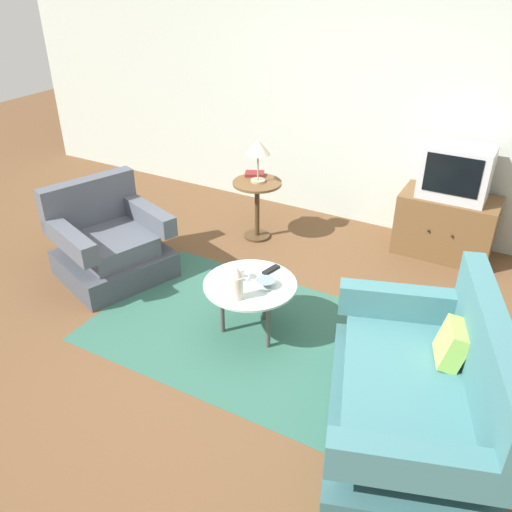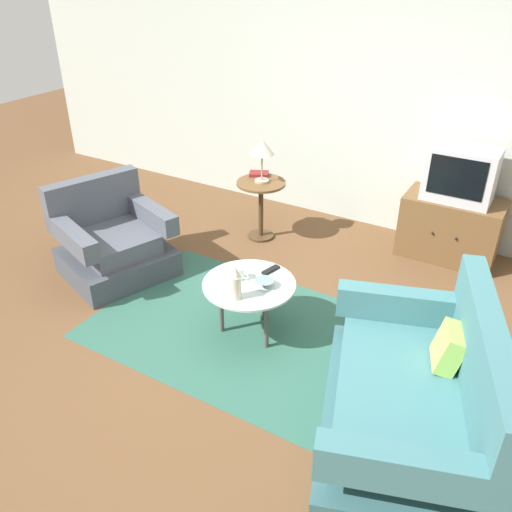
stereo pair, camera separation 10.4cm
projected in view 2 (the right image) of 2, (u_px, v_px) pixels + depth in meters
The scene contains 15 objects.
ground_plane at pixel (246, 339), 4.16m from camera, with size 16.00×16.00×0.00m, color brown.
back_wall at pixel (375, 98), 5.32m from camera, with size 9.00×0.12×2.70m, color #B2BCB2.
area_rug at pixel (249, 332), 4.23m from camera, with size 2.48×1.60×0.00m, color #2D5B4C.
armchair at pixel (113, 243), 4.90m from camera, with size 1.08×1.12×0.85m.
couch at pixel (413, 403), 3.16m from camera, with size 1.34×1.71×0.94m.
coffee_table at pixel (249, 288), 4.02m from camera, with size 0.71×0.71×0.46m.
side_table at pixel (261, 198), 5.41m from camera, with size 0.49×0.49×0.62m.
tv_stand at pixel (450, 228), 5.14m from camera, with size 0.90×0.52×0.61m.
television at pixel (461, 174), 4.85m from camera, with size 0.61×0.39×0.50m.
table_lamp at pixel (262, 149), 5.16m from camera, with size 0.24×0.24×0.44m.
vase at pixel (235, 283), 3.77m from camera, with size 0.09×0.09×0.27m.
mug at pixel (239, 273), 4.03m from camera, with size 0.13×0.08×0.10m.
bowl at pixel (265, 283), 3.95m from camera, with size 0.15×0.15×0.05m.
tv_remote_dark at pixel (271, 270), 4.14m from camera, with size 0.08×0.17×0.02m.
book at pixel (259, 174), 5.47m from camera, with size 0.24×0.21×0.03m.
Camera 2 is at (1.74, -2.77, 2.64)m, focal length 37.31 mm.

